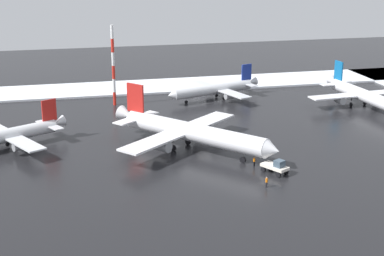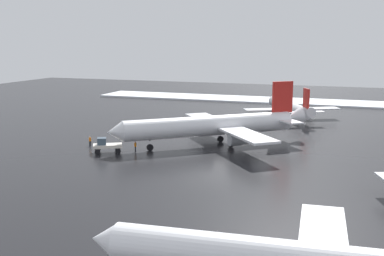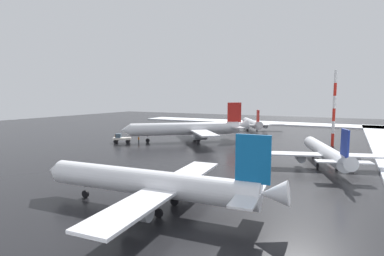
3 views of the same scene
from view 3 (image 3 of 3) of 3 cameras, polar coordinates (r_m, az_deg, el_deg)
ground_plane at (r=79.88m, az=-0.26°, el=-2.94°), size 240.00×240.00×0.00m
snow_bank_right at (r=142.11m, az=12.52°, el=1.03°), size 14.00×116.00×0.47m
airplane_parked_portside at (r=83.30m, az=-0.57°, el=-0.11°), size 27.34×29.71×10.72m
airplane_far_rear at (r=59.24m, az=24.04°, el=-4.19°), size 25.40×21.43×7.77m
airplane_distant_tail at (r=34.24m, az=-7.56°, el=-10.36°), size 25.21×30.35×9.01m
airplane_parked_starboard at (r=111.57m, az=11.29°, el=0.91°), size 24.63×21.01×7.96m
pushback_tug at (r=82.90m, az=-13.37°, el=-1.88°), size 4.16×5.09×2.50m
ground_crew_beside_wing at (r=82.17m, az=-10.14°, el=-2.10°), size 0.36×0.36×1.71m
ground_crew_mid_apron at (r=88.95m, az=-14.38°, el=-1.57°), size 0.36×0.36×1.71m
antenna_mast at (r=83.09m, az=25.45°, el=3.39°), size 0.70×0.70×18.97m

